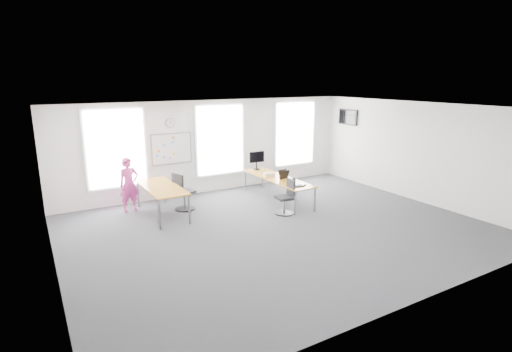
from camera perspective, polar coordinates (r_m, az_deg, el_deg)
floor at (r=10.11m, az=3.19°, el=-7.52°), size 10.00×10.00×0.00m
ceiling at (r=9.44m, az=3.43°, el=9.70°), size 10.00×10.00×0.00m
wall_back at (r=13.12m, az=-6.39°, el=4.20°), size 10.00×0.00×10.00m
wall_front at (r=6.83m, az=22.22°, el=-5.84°), size 10.00×0.00×10.00m
wall_left at (r=8.14m, az=-27.59°, el=-3.31°), size 0.00×10.00×10.00m
wall_right at (r=13.06m, az=21.98°, el=3.23°), size 0.00×10.00×10.00m
window_left at (r=12.18m, az=-19.38°, el=3.71°), size 1.60×0.06×2.20m
window_mid at (r=13.18m, az=-5.16°, el=5.16°), size 1.60×0.06×2.20m
window_right at (r=14.69m, az=5.54°, el=6.05°), size 1.60×0.06×2.20m
desk_right at (r=12.19m, az=3.08°, el=-0.45°), size 0.79×2.96×0.72m
desk_left at (r=11.15m, az=-13.37°, el=-1.79°), size 0.89×2.23×0.81m
chair_right at (r=11.09m, az=4.33°, el=-3.26°), size 0.52×0.52×0.97m
chair_left at (r=11.52m, az=-10.43°, el=-2.54°), size 0.62×0.62×1.08m
person at (r=11.73m, az=-17.66°, el=-1.16°), size 0.61×0.44×1.54m
whiteboard at (r=12.61m, az=-11.96°, el=3.83°), size 1.20×0.03×0.90m
wall_clock at (r=12.50m, az=-12.15°, el=7.44°), size 0.30×0.04×0.30m
tv at (r=14.92m, az=13.01°, el=8.20°), size 0.06×0.90×0.55m
keyboard at (r=11.21m, az=5.71°, el=-1.47°), size 0.47×0.27×0.02m
mouse at (r=11.33m, az=7.01°, el=-1.29°), size 0.10×0.12×0.04m
lens_cap at (r=11.60m, az=5.57°, el=-0.98°), size 0.06×0.06×0.01m
headphones at (r=11.72m, az=5.14°, el=-0.57°), size 0.20×0.10×0.11m
laptop_sleeve at (r=12.01m, az=4.00°, el=0.23°), size 0.35×0.25×0.28m
paper_stack at (r=12.34m, az=1.85°, el=0.21°), size 0.33×0.28×0.10m
monitor at (r=13.14m, az=0.09°, el=2.47°), size 0.55×0.22×0.61m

